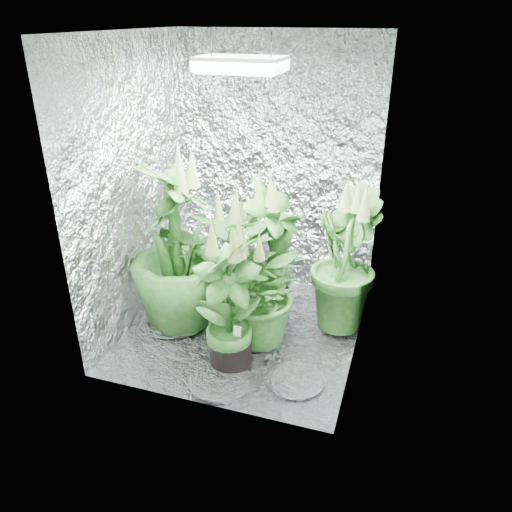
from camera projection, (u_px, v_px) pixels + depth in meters
The scene contains 12 objects.
ground at pixel (244, 330), 3.66m from camera, with size 1.60×1.60×0.00m, color silver.
walls at pixel (243, 201), 3.22m from camera, with size 1.62×1.62×2.00m.
ceiling at pixel (240, 31), 2.78m from camera, with size 1.60×1.60×0.01m, color silver.
grow_lamp at pixel (241, 64), 2.86m from camera, with size 0.50×0.30×0.22m.
plant_a at pixel (223, 261), 3.59m from camera, with size 0.87×0.87×1.01m.
plant_b at pixel (271, 250), 3.71m from camera, with size 0.67×0.67×1.10m.
plant_c at pixel (343, 262), 3.50m from camera, with size 0.69×0.69×1.13m.
plant_d at pixel (177, 248), 3.48m from camera, with size 0.96×0.96×1.32m.
plant_e at pixel (254, 293), 3.33m from camera, with size 0.84×0.84×0.87m.
plant_f at pixel (229, 304), 3.08m from camera, with size 0.62×0.62×1.04m.
circulation_fan at pixel (342, 285), 3.95m from camera, with size 0.14×0.30×0.35m.
plant_label at pixel (237, 332), 3.11m from camera, with size 0.05×0.01×0.08m, color white.
Camera 1 is at (1.02, -2.87, 2.09)m, focal length 35.00 mm.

